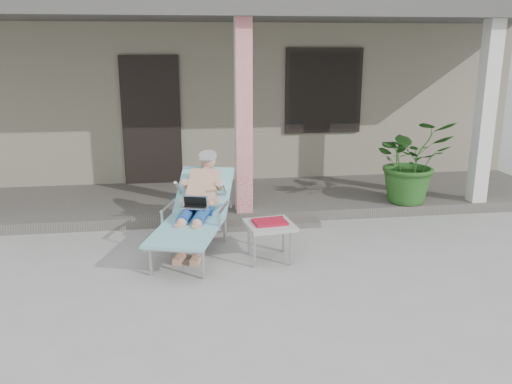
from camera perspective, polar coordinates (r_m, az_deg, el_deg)
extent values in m
plane|color=#9E9E99|center=(5.70, 1.48, -9.84)|extent=(60.00, 60.00, 0.00)
cube|color=gray|center=(11.65, -4.02, 10.76)|extent=(10.00, 5.00, 3.00)
cube|color=#474442|center=(11.64, -4.18, 18.88)|extent=(10.40, 5.40, 0.30)
cube|color=black|center=(9.14, -10.93, 7.37)|extent=(0.95, 0.06, 2.10)
cube|color=black|center=(9.42, 7.13, 10.51)|extent=(1.20, 0.06, 1.30)
cube|color=black|center=(9.42, 7.14, 10.51)|extent=(1.32, 0.05, 1.42)
cube|color=#605B56|center=(8.46, -1.98, -0.79)|extent=(10.00, 2.00, 0.15)
cube|color=red|center=(7.35, -1.32, 7.75)|extent=(0.22, 0.22, 2.61)
cube|color=silver|center=(8.52, 22.97, 7.60)|extent=(0.22, 0.22, 2.61)
cube|color=#474442|center=(8.14, -2.17, 18.54)|extent=(10.00, 2.30, 0.24)
cube|color=#605B56|center=(7.39, -0.97, -3.52)|extent=(2.00, 0.30, 0.07)
cylinder|color=#B7B7BC|center=(5.97, -11.04, -7.10)|extent=(0.04, 0.04, 0.35)
cylinder|color=#B7B7BC|center=(5.81, -5.58, -7.52)|extent=(0.04, 0.04, 0.35)
cylinder|color=#B7B7BC|center=(6.98, -7.98, -3.63)|extent=(0.04, 0.04, 0.35)
cylinder|color=#B7B7BC|center=(6.84, -3.29, -3.89)|extent=(0.04, 0.04, 0.35)
cube|color=#B7B7BC|center=(6.20, -7.30, -4.24)|extent=(0.89, 1.27, 0.03)
cube|color=#83B5CA|center=(6.19, -7.30, -4.04)|extent=(0.99, 1.33, 0.04)
cube|color=#B7B7BC|center=(6.90, -5.50, -0.22)|extent=(0.72, 0.69, 0.46)
cube|color=#83B5CA|center=(6.89, -5.50, 0.04)|extent=(0.83, 0.78, 0.52)
cylinder|color=#979799|center=(7.05, -5.07, 3.86)|extent=(0.29, 0.29, 0.12)
cube|color=silver|center=(6.51, -6.39, -1.53)|extent=(0.36, 0.30, 0.22)
cube|color=#AAAAA5|center=(6.21, 1.46, -3.50)|extent=(0.59, 0.59, 0.04)
cylinder|color=#B7B7BC|center=(6.06, -0.18, -6.21)|extent=(0.04, 0.04, 0.40)
cylinder|color=#B7B7BC|center=(6.13, 3.74, -5.99)|extent=(0.04, 0.04, 0.40)
cylinder|color=#B7B7BC|center=(6.45, -0.72, -4.85)|extent=(0.04, 0.04, 0.40)
cylinder|color=#B7B7BC|center=(6.51, 2.97, -4.65)|extent=(0.04, 0.04, 0.40)
cube|color=#AF122B|center=(6.20, 1.47, -3.17)|extent=(0.40, 0.32, 0.03)
cube|color=black|center=(6.33, 1.26, -2.83)|extent=(0.37, 0.07, 0.04)
imported|color=#26591E|center=(8.26, 16.02, 3.19)|extent=(1.12, 0.98, 1.24)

